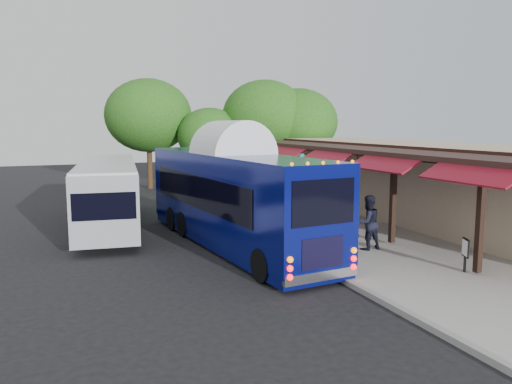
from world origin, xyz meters
name	(u,v)px	position (x,y,z in m)	size (l,w,h in m)	color
ground	(298,258)	(0.00, 0.00, 0.00)	(90.00, 90.00, 0.00)	black
sidewalk	(358,224)	(5.00, 4.00, 0.07)	(10.00, 40.00, 0.15)	#9E9B93
curb	(256,232)	(0.05, 4.00, 0.07)	(0.20, 40.00, 0.16)	gray
station_shelter	(421,181)	(8.38, 4.00, 1.85)	(8.15, 20.00, 3.60)	#C8B48B
coach_bus	(233,193)	(-1.45, 2.53, 1.98)	(3.58, 11.68, 3.68)	#070D5C
city_bus	(108,191)	(-5.38, 7.81, 1.59)	(3.55, 10.88, 2.87)	#919398
ped_a	(352,229)	(1.81, -0.45, 0.96)	(0.59, 0.39, 1.62)	black
ped_b	(368,222)	(2.52, -0.30, 1.11)	(0.93, 0.72, 1.91)	black
ped_c	(221,187)	(0.77, 10.82, 1.13)	(1.14, 0.48, 1.95)	black
ped_d	(322,206)	(3.13, 4.00, 1.00)	(1.09, 0.63, 1.69)	black
sign_board	(465,249)	(3.62, -3.68, 0.84)	(0.22, 0.44, 1.02)	black
tree_left	(210,136)	(2.25, 17.81, 3.73)	(4.37, 4.37, 5.59)	#382314
tree_mid	(265,117)	(6.04, 17.25, 5.00)	(5.86, 5.86, 7.50)	#382314
tree_right	(298,122)	(8.34, 16.72, 4.63)	(5.43, 5.43, 6.95)	#382314
tree_far	(148,116)	(-1.36, 20.43, 5.08)	(5.94, 5.94, 7.61)	#382314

